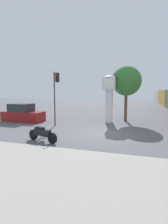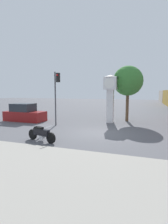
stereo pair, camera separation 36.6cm
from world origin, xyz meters
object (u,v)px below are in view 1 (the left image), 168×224
object	(u,v)px
motorcycle	(42,134)
traffic_light	(56,89)
street_tree	(126,81)
parked_car	(23,114)
clock_tower	(109,91)

from	to	relation	value
motorcycle	traffic_light	bearing A→B (deg)	121.60
street_tree	traffic_light	bearing A→B (deg)	-142.33
traffic_light	street_tree	size ratio (longest dim) A/B	0.85
motorcycle	parked_car	distance (m)	8.34
street_tree	parked_car	xyz separation A→B (m)	(-10.02, -3.29, -3.31)
clock_tower	parked_car	world-z (taller)	clock_tower
parked_car	traffic_light	bearing A→B (deg)	-13.03
traffic_light	parked_car	bearing A→B (deg)	165.76
traffic_light	parked_car	xyz separation A→B (m)	(-4.34, 1.10, -2.47)
motorcycle	parked_car	xyz separation A→B (m)	(-5.83, 5.96, 0.28)
traffic_light	parked_car	distance (m)	5.11
traffic_light	motorcycle	bearing A→B (deg)	-72.96
parked_car	clock_tower	bearing A→B (deg)	14.03
street_tree	motorcycle	bearing A→B (deg)	-114.40
clock_tower	parked_car	size ratio (longest dim) A/B	1.08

